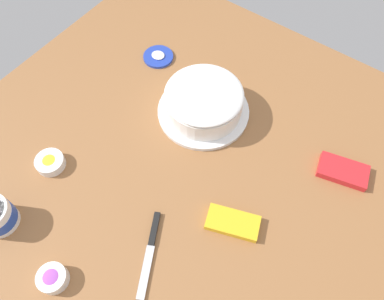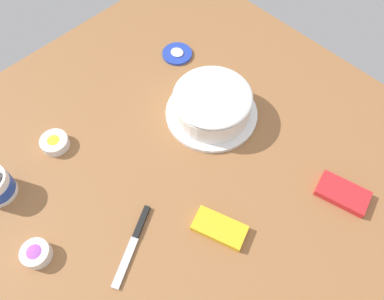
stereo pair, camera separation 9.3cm
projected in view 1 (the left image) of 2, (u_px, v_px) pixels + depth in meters
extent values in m
plane|color=#936038|center=(185.00, 182.00, 1.11)|extent=(1.54, 1.54, 0.00)
cylinder|color=white|center=(203.00, 111.00, 1.24)|extent=(0.31, 0.31, 0.01)
cylinder|color=pink|center=(204.00, 104.00, 1.20)|extent=(0.23, 0.23, 0.06)
cylinder|color=white|center=(204.00, 103.00, 1.20)|extent=(0.25, 0.25, 0.07)
ellipsoid|color=white|center=(204.00, 94.00, 1.16)|extent=(0.25, 0.25, 0.04)
cylinder|color=#233DAD|center=(158.00, 57.00, 1.36)|extent=(0.11, 0.11, 0.01)
ellipsoid|color=white|center=(158.00, 55.00, 1.36)|extent=(0.05, 0.04, 0.01)
cube|color=silver|center=(146.00, 272.00, 0.97)|extent=(0.08, 0.13, 0.00)
cube|color=black|center=(154.00, 229.00, 1.03)|extent=(0.06, 0.09, 0.01)
cylinder|color=white|center=(50.00, 162.00, 1.13)|extent=(0.09, 0.09, 0.03)
cylinder|color=yellow|center=(50.00, 162.00, 1.13)|extent=(0.07, 0.07, 0.01)
ellipsoid|color=yellow|center=(49.00, 161.00, 1.12)|extent=(0.06, 0.06, 0.02)
cylinder|color=white|center=(53.00, 278.00, 0.95)|extent=(0.08, 0.08, 0.04)
cylinder|color=#B251C6|center=(52.00, 278.00, 0.95)|extent=(0.07, 0.07, 0.01)
ellipsoid|color=#B251C6|center=(51.00, 277.00, 0.94)|extent=(0.05, 0.05, 0.02)
cube|color=yellow|center=(233.00, 223.00, 1.04)|extent=(0.16, 0.12, 0.02)
cube|color=red|center=(343.00, 171.00, 1.12)|extent=(0.16, 0.12, 0.02)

